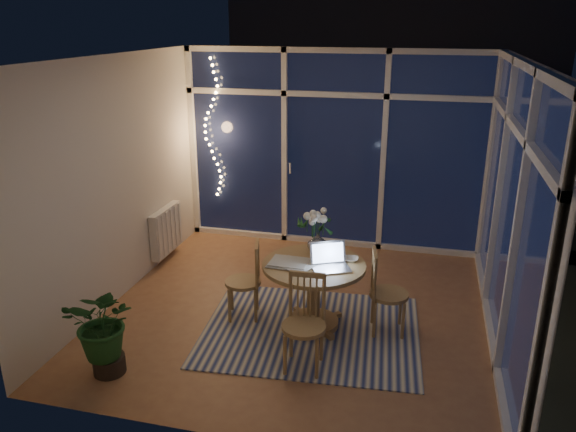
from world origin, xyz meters
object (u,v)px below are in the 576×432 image
Objects in this scene: laptop at (331,257)px; potted_plant at (106,334)px; chair_right at (389,292)px; flower_vase at (318,243)px; chair_left at (243,280)px; dining_table at (313,295)px; chair_front at (304,325)px.

laptop is 0.46× the size of potted_plant.
flower_vase reaches higher than chair_right.
chair_left is 1.10× the size of potted_plant.
potted_plant is at bearing -49.01° from chair_left.
chair_right is 2.48× the size of laptop.
chair_left is 1.47m from potted_plant.
chair_right reaches higher than chair_left.
chair_front reaches higher than dining_table.
chair_right is 1.14× the size of potted_plant.
potted_plant is at bearing 109.94° from chair_right.
dining_table is 2.89× the size of laptop.
chair_left is 2.40× the size of laptop.
dining_table is at bearing 92.30° from chair_front.
chair_left is (-0.74, 0.01, 0.08)m from dining_table.
flower_vase is (-0.08, 1.00, 0.35)m from chair_front.
laptop reaches higher than dining_table.
chair_right is (0.73, 0.07, 0.09)m from dining_table.
flower_vase is at bearing 93.61° from dining_table.
chair_right is 0.69m from laptop.
chair_right is at bearing -9.65° from laptop.
chair_left is 1.47m from chair_right.
dining_table is 0.74m from chair_left.
potted_plant is (-1.76, -1.12, -0.44)m from laptop.
flower_vase is (-0.20, 0.36, -0.02)m from laptop.
chair_front is at bearing -126.52° from laptop.
flower_vase is 2.18m from potted_plant.
flower_vase is 0.28× the size of potted_plant.
chair_left is at bearing 179.41° from dining_table.
chair_front is 1.70m from potted_plant.
potted_plant is at bearing -173.62° from laptop.
chair_front is (0.06, -0.73, 0.10)m from dining_table.
chair_front reaches higher than chair_right.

